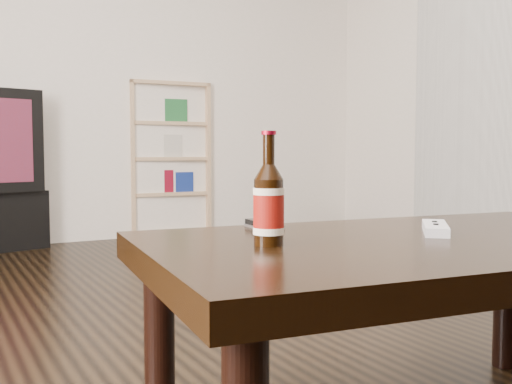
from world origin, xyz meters
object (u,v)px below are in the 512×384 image
bookshelf (165,155)px  remote (435,228)px  coffee_table (422,265)px  beer_bottle (269,205)px  phone (264,224)px

bookshelf → remote: size_ratio=6.64×
coffee_table → beer_bottle: bearing=168.3°
bookshelf → phone: 3.37m
coffee_table → remote: (0.09, 0.05, 0.07)m
bookshelf → beer_bottle: 3.63m
bookshelf → phone: bookshelf is taller
bookshelf → beer_bottle: size_ratio=5.05×
remote → bookshelf: bearing=122.4°
phone → remote: bearing=-39.3°
coffee_table → phone: size_ratio=11.61×
phone → remote: (0.32, -0.27, 0.00)m
beer_bottle → phone: beer_bottle is taller
coffee_table → phone: 0.40m
remote → coffee_table: bearing=-110.2°
bookshelf → phone: bearing=-103.6°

